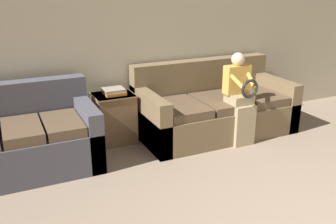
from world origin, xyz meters
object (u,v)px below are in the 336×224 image
(side_shelf, at_px, (114,117))
(couch_main, at_px, (213,109))
(child_left_seated, at_px, (240,96))
(couch_side, at_px, (23,141))
(book_stack, at_px, (114,91))

(side_shelf, bearing_deg, couch_main, -10.59)
(child_left_seated, relative_size, side_shelf, 1.81)
(child_left_seated, bearing_deg, side_shelf, 154.48)
(couch_main, relative_size, child_left_seated, 1.81)
(couch_main, relative_size, side_shelf, 3.26)
(couch_main, relative_size, couch_side, 1.33)
(child_left_seated, distance_m, book_stack, 1.56)
(couch_side, relative_size, child_left_seated, 1.36)
(couch_side, bearing_deg, side_shelf, 14.78)
(couch_main, height_order, side_shelf, couch_main)
(couch_side, xyz_separation_m, side_shelf, (1.11, 0.29, -0.00))
(couch_main, distance_m, child_left_seated, 0.54)
(couch_side, distance_m, child_left_seated, 2.58)
(couch_main, xyz_separation_m, child_left_seated, (0.11, -0.43, 0.30))
(child_left_seated, bearing_deg, book_stack, 154.24)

